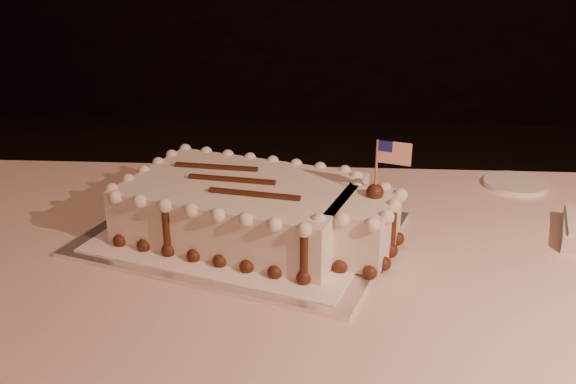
{
  "coord_description": "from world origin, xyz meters",
  "views": [
    {
      "loc": [
        -0.06,
        -0.38,
        1.25
      ],
      "look_at": [
        -0.13,
        0.64,
        0.84
      ],
      "focal_mm": 40.0,
      "sensor_mm": 36.0,
      "label": 1
    }
  ],
  "objects": [
    {
      "name": "side_plate",
      "position": [
        0.34,
        0.91,
        0.76
      ],
      "size": [
        0.13,
        0.13,
        0.01
      ],
      "primitive_type": "cylinder",
      "color": "white",
      "rests_on": "banquet_table"
    },
    {
      "name": "doily",
      "position": [
        -0.21,
        0.64,
        0.76
      ],
      "size": [
        0.54,
        0.47,
        0.0
      ],
      "primitive_type": "cube",
      "rotation": [
        0.0,
        0.0,
        -0.32
      ],
      "color": "white",
      "rests_on": "cake_board"
    },
    {
      "name": "sheet_cake",
      "position": [
        -0.18,
        0.63,
        0.81
      ],
      "size": [
        0.5,
        0.38,
        0.19
      ],
      "color": "silver",
      "rests_on": "doily"
    },
    {
      "name": "cake_board",
      "position": [
        -0.21,
        0.64,
        0.75
      ],
      "size": [
        0.6,
        0.52,
        0.01
      ],
      "primitive_type": "cube",
      "rotation": [
        0.0,
        0.0,
        -0.32
      ],
      "color": "white",
      "rests_on": "banquet_table"
    }
  ]
}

